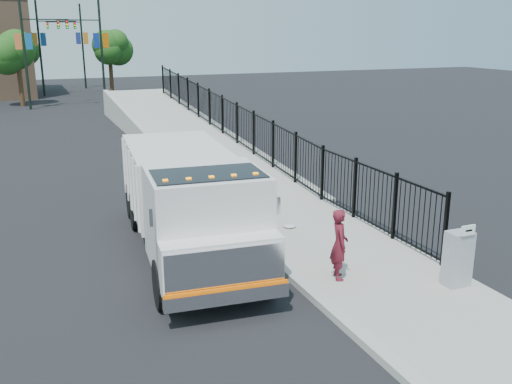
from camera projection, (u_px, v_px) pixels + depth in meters
name	position (u px, v px, depth m)	size (l,w,h in m)	color
ground	(273.00, 262.00, 14.23)	(120.00, 120.00, 0.00)	black
sidewalk	(385.00, 279.00, 13.15)	(3.55, 12.00, 0.12)	#9E998E
curb	(311.00, 292.00, 12.43)	(0.30, 12.00, 0.16)	#ADAAA3
ramp	(184.00, 143.00, 29.23)	(3.95, 24.00, 1.70)	#9E998E
iron_fence	(237.00, 137.00, 25.96)	(0.10, 28.00, 1.80)	black
truck	(189.00, 197.00, 14.34)	(3.23, 8.14, 2.72)	black
worker	(339.00, 244.00, 12.82)	(0.60, 0.39, 1.64)	maroon
utility_cabinet	(458.00, 259.00, 12.52)	(0.55, 0.40, 1.25)	gray
arrow_sign	(468.00, 230.00, 12.12)	(0.35, 0.04, 0.22)	white
debris	(289.00, 226.00, 16.38)	(0.39, 0.39, 0.10)	silver
light_pole_0	(29.00, 48.00, 40.46)	(3.77, 0.22, 8.00)	black
light_pole_1	(97.00, 46.00, 43.95)	(3.78, 0.22, 8.00)	black
light_pole_2	(43.00, 45.00, 48.99)	(3.78, 0.22, 8.00)	black
light_pole_3	(79.00, 43.00, 55.23)	(3.77, 0.22, 8.00)	black
tree_0	(17.00, 53.00, 42.16)	(2.96, 2.96, 5.48)	#382314
tree_1	(109.00, 49.00, 50.65)	(2.54, 2.54, 5.27)	#382314
tree_2	(20.00, 47.00, 55.08)	(3.34, 3.34, 5.67)	#382314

